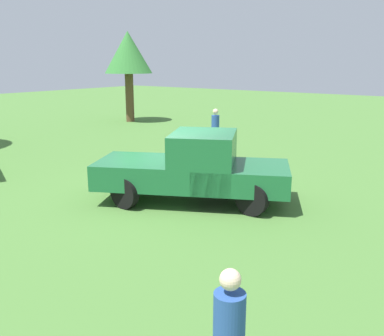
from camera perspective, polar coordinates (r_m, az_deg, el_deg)
name	(u,v)px	position (r m, az deg, el deg)	size (l,w,h in m)	color
ground_plane	(174,195)	(11.67, -2.44, -3.62)	(80.00, 80.00, 0.00)	#477533
pickup_truck	(197,166)	(10.84, 0.66, 0.23)	(5.21, 3.91, 1.83)	black
person_bystander	(229,335)	(4.52, 5.00, -21.56)	(0.44, 0.44, 1.64)	black
person_visitor	(215,127)	(17.40, 3.16, 5.54)	(0.43, 0.43, 1.71)	navy
tree_back_right	(128,54)	(26.20, -8.60, 14.95)	(2.82, 2.82, 5.32)	brown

